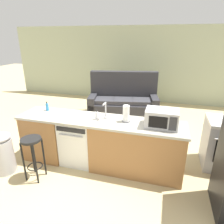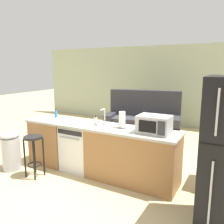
% 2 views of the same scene
% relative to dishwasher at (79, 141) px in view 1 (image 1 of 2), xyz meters
% --- Properties ---
extents(ground_plane, '(24.00, 24.00, 0.00)m').
position_rel_dishwasher_xyz_m(ground_plane, '(0.25, 0.00, -0.42)').
color(ground_plane, tan).
extents(wall_back, '(10.00, 0.06, 2.60)m').
position_rel_dishwasher_xyz_m(wall_back, '(0.55, 4.20, 0.88)').
color(wall_back, '#A8B293').
rests_on(wall_back, ground_plane).
extents(kitchen_counter, '(2.94, 0.66, 0.90)m').
position_rel_dishwasher_xyz_m(kitchen_counter, '(0.49, 0.00, -0.00)').
color(kitchen_counter, '#9E6B3D').
rests_on(kitchen_counter, ground_plane).
extents(dishwasher, '(0.58, 0.61, 0.84)m').
position_rel_dishwasher_xyz_m(dishwasher, '(0.00, 0.00, 0.00)').
color(dishwasher, white).
rests_on(dishwasher, ground_plane).
extents(microwave, '(0.50, 0.37, 0.28)m').
position_rel_dishwasher_xyz_m(microwave, '(1.44, -0.00, 0.62)').
color(microwave, '#B7B7BC').
rests_on(microwave, kitchen_counter).
extents(sink_faucet, '(0.07, 0.18, 0.30)m').
position_rel_dishwasher_xyz_m(sink_faucet, '(0.50, 0.06, 0.61)').
color(sink_faucet, silver).
rests_on(sink_faucet, kitchen_counter).
extents(paper_towel_roll, '(0.14, 0.14, 0.28)m').
position_rel_dishwasher_xyz_m(paper_towel_roll, '(0.87, 0.04, 0.62)').
color(paper_towel_roll, '#4C4C51').
rests_on(paper_towel_roll, kitchen_counter).
extents(soap_bottle, '(0.06, 0.06, 0.18)m').
position_rel_dishwasher_xyz_m(soap_bottle, '(0.37, -0.01, 0.55)').
color(soap_bottle, silver).
rests_on(soap_bottle, kitchen_counter).
extents(dish_soap_bottle, '(0.06, 0.06, 0.18)m').
position_rel_dishwasher_xyz_m(dish_soap_bottle, '(-0.70, 0.15, 0.55)').
color(dish_soap_bottle, '#338CCC').
rests_on(dish_soap_bottle, kitchen_counter).
extents(bar_stool, '(0.32, 0.32, 0.74)m').
position_rel_dishwasher_xyz_m(bar_stool, '(-0.50, -0.67, 0.11)').
color(bar_stool, black).
rests_on(bar_stool, ground_plane).
extents(trash_bin, '(0.35, 0.35, 0.74)m').
position_rel_dishwasher_xyz_m(trash_bin, '(-1.11, -0.67, -0.04)').
color(trash_bin, '#B7B7BC').
rests_on(trash_bin, ground_plane).
extents(couch, '(2.14, 1.28, 1.27)m').
position_rel_dishwasher_xyz_m(couch, '(0.24, 2.64, -0.03)').
color(couch, '#2D2D33').
rests_on(couch, ground_plane).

